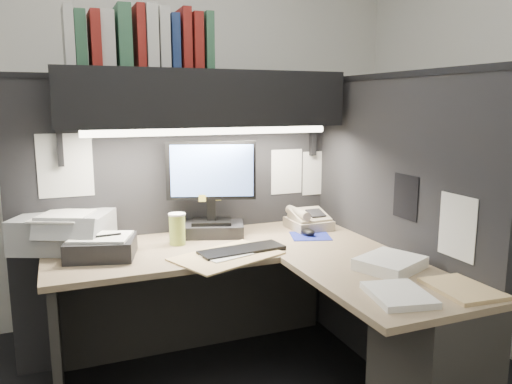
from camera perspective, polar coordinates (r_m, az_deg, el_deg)
wall_back at (r=3.48m, az=-11.40°, el=7.86°), size 3.50×0.04×2.70m
partition_back at (r=3.01m, az=-8.45°, el=-2.98°), size 1.90×0.06×1.60m
partition_right at (r=2.74m, az=15.29°, el=-4.54°), size 0.06×1.50×1.60m
desk at (r=2.43m, az=6.71°, el=-15.16°), size 1.70×1.53×0.73m
overhead_shelf at (r=2.78m, az=-6.01°, el=10.56°), size 1.55×0.34×0.30m
task_light_tube at (r=2.65m, az=-5.10°, el=6.92°), size 1.32×0.04×0.04m
monitor at (r=2.83m, az=-5.12°, el=-0.75°), size 0.49×0.32×0.54m
keyboard at (r=2.54m, az=-1.63°, el=-6.69°), size 0.46×0.20×0.02m
mousepad at (r=2.86m, az=6.23°, el=-5.02°), size 0.27×0.25×0.00m
mouse at (r=2.86m, az=5.97°, el=-4.56°), size 0.08×0.11×0.04m
telephone at (r=3.02m, az=6.03°, el=-3.30°), size 0.23×0.24×0.09m
coffee_cup at (r=2.70m, az=-8.99°, el=-4.29°), size 0.10×0.10×0.16m
printer at (r=2.80m, az=-21.10°, el=-4.19°), size 0.56×0.52×0.18m
notebook_stack at (r=2.57m, az=-17.24°, el=-6.10°), size 0.37×0.34×0.10m
open_folder at (r=2.48m, az=-3.36°, el=-7.34°), size 0.59×0.49×0.01m
paper_stack_a at (r=2.38m, az=15.07°, el=-7.87°), size 0.35×0.33×0.05m
paper_stack_b at (r=2.05m, az=15.99°, el=-11.23°), size 0.26×0.30×0.03m
manila_stack at (r=2.22m, az=22.57°, el=-10.15°), size 0.25×0.31×0.02m
binder_row at (r=2.72m, az=-13.17°, el=16.59°), size 0.73×0.26×0.31m
pinned_papers at (r=2.73m, az=1.26°, el=1.24°), size 1.76×1.31×0.51m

